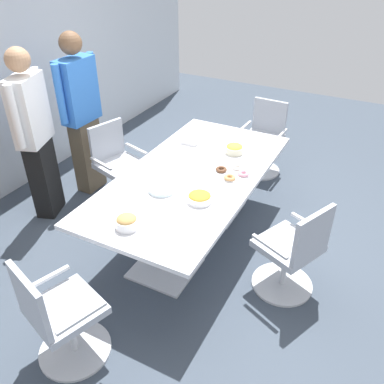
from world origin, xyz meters
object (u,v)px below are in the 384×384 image
(person_standing_1, at_px, (34,134))
(napkin_pile, at_px, (191,139))
(office_chair_2, at_px, (263,141))
(snack_bowl_chips_yellow, at_px, (234,149))
(conference_table, at_px, (192,185))
(office_chair_1, at_px, (292,254))
(donut_platter, at_px, (233,173))
(plate_stack, at_px, (162,189))
(office_chair_3, at_px, (118,168))
(snack_bowl_cookies, at_px, (127,222))
(office_chair_0, at_px, (60,319))
(snack_bowl_chips_orange, at_px, (200,197))
(person_standing_2, at_px, (81,113))

(person_standing_1, distance_m, napkin_pile, 1.62)
(office_chair_2, bearing_deg, snack_bowl_chips_yellow, 94.33)
(conference_table, height_order, person_standing_1, person_standing_1)
(office_chair_1, xyz_separation_m, snack_bowl_chips_yellow, (0.86, 0.90, 0.39))
(office_chair_2, relative_size, donut_platter, 2.80)
(donut_platter, xyz_separation_m, plate_stack, (-0.56, 0.44, 0.00))
(office_chair_3, distance_m, donut_platter, 1.48)
(office_chair_1, bearing_deg, plate_stack, 120.10)
(office_chair_1, height_order, donut_platter, office_chair_1)
(office_chair_3, height_order, snack_bowl_cookies, office_chair_3)
(snack_bowl_chips_yellow, bearing_deg, office_chair_0, 171.02)
(office_chair_2, bearing_deg, office_chair_1, 118.28)
(office_chair_1, height_order, snack_bowl_chips_orange, office_chair_1)
(snack_bowl_cookies, height_order, napkin_pile, snack_bowl_cookies)
(office_chair_3, bearing_deg, snack_bowl_chips_orange, 81.49)
(office_chair_1, distance_m, snack_bowl_chips_yellow, 1.30)
(office_chair_1, height_order, person_standing_2, person_standing_2)
(office_chair_1, xyz_separation_m, office_chair_2, (1.95, 0.93, 0.00))
(office_chair_0, relative_size, snack_bowl_cookies, 5.09)
(office_chair_0, relative_size, donut_platter, 2.80)
(office_chair_3, distance_m, snack_bowl_cookies, 1.64)
(donut_platter, distance_m, napkin_pile, 0.79)
(person_standing_1, bearing_deg, napkin_pile, 105.69)
(plate_stack, xyz_separation_m, napkin_pile, (1.00, 0.22, 0.02))
(donut_platter, distance_m, plate_stack, 0.72)
(napkin_pile, bearing_deg, office_chair_1, -121.86)
(office_chair_1, relative_size, person_standing_2, 0.49)
(snack_bowl_cookies, distance_m, donut_platter, 1.21)
(office_chair_2, relative_size, snack_bowl_chips_orange, 4.18)
(office_chair_1, bearing_deg, office_chair_0, 162.65)
(plate_stack, height_order, napkin_pile, napkin_pile)
(person_standing_1, height_order, person_standing_2, person_standing_2)
(snack_bowl_cookies, height_order, snack_bowl_chips_orange, snack_bowl_cookies)
(person_standing_2, relative_size, snack_bowl_chips_yellow, 9.85)
(snack_bowl_cookies, bearing_deg, plate_stack, 3.09)
(office_chair_2, bearing_deg, office_chair_3, 51.62)
(person_standing_2, bearing_deg, plate_stack, 65.52)
(office_chair_3, height_order, person_standing_1, person_standing_1)
(snack_bowl_chips_orange, bearing_deg, napkin_pile, 30.85)
(office_chair_2, relative_size, napkin_pile, 5.18)
(person_standing_1, relative_size, napkin_pile, 10.34)
(office_chair_1, distance_m, plate_stack, 1.25)
(office_chair_0, bearing_deg, snack_bowl_chips_yellow, 99.73)
(conference_table, xyz_separation_m, office_chair_2, (1.69, -0.16, -0.22))
(office_chair_0, bearing_deg, snack_bowl_chips_orange, 90.16)
(plate_stack, bearing_deg, snack_bowl_chips_orange, -88.22)
(office_chair_1, bearing_deg, napkin_pile, 82.43)
(office_chair_1, relative_size, snack_bowl_chips_yellow, 4.86)
(conference_table, distance_m, person_standing_2, 1.62)
(office_chair_1, relative_size, snack_bowl_chips_orange, 4.18)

